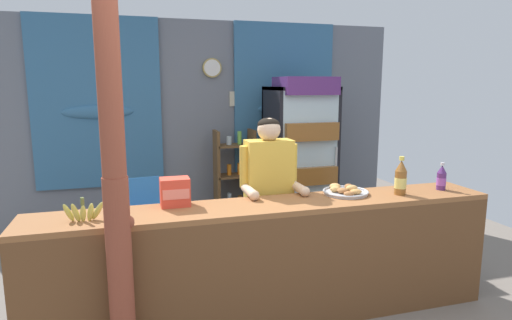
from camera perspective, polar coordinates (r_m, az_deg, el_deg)
The scene contains 13 objects.
ground_plane at distance 4.07m, azimuth -2.89°, elevation -16.01°, with size 7.43×7.43×0.00m, color slate.
back_wall_curtained at distance 5.41m, azimuth -7.56°, elevation 4.84°, with size 5.02×0.22×2.54m.
stall_counter at distance 3.23m, azimuth 2.76°, elevation -12.32°, with size 3.48×0.47×0.92m.
timber_post at distance 2.66m, azimuth -18.05°, elevation -3.27°, with size 0.17×0.15×2.50m.
drink_fridge at distance 5.15m, azimuth 5.93°, elevation 1.50°, with size 0.74×0.72×1.87m.
bottle_shelf_rack at distance 5.29m, azimuth -2.84°, elevation -2.45°, with size 0.48×0.28×1.24m.
plastic_lawn_chair at distance 4.45m, azimuth -14.93°, elevation -7.23°, with size 0.48×0.48×0.86m.
shopkeeper at distance 3.58m, azimuth 1.72°, elevation -3.47°, with size 0.49×0.42×1.52m.
soda_bottle_iced_tea at distance 3.62m, azimuth 18.53°, elevation -2.33°, with size 0.09×0.09×0.31m.
soda_bottle_grape_soda at distance 3.91m, azimuth 23.25°, elevation -2.23°, with size 0.08×0.08×0.23m.
snack_box_crackers at distance 3.17m, azimuth -10.63°, elevation -4.16°, with size 0.21×0.15×0.20m.
pastry_tray at distance 3.54m, azimuth 11.69°, elevation -4.04°, with size 0.36×0.36×0.07m.
banana_bunch at distance 3.00m, azimuth -21.81°, elevation -6.38°, with size 0.27×0.06×0.16m.
Camera 1 is at (-0.85, -2.42, 1.78)m, focal length 30.35 mm.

